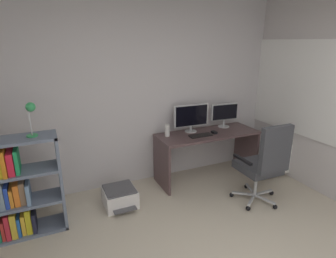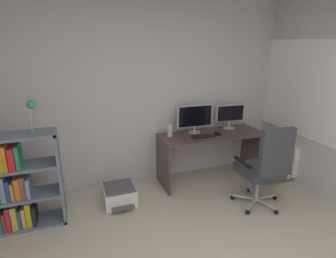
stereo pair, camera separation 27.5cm
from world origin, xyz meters
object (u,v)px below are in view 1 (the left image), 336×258
keyboard (201,135)px  printer (120,197)px  desk (207,144)px  monitor_main (191,116)px  radiator (283,159)px  office_chair (264,162)px  monitor_secondary (224,113)px  desktop_speaker (167,131)px  computer_mouse (214,132)px  bookshelf (18,191)px  desk_lamp (31,113)px

keyboard → printer: 1.41m
desk → monitor_main: (-0.21, 0.15, 0.43)m
radiator → office_chair: bearing=-151.4°
desk → monitor_main: bearing=143.6°
monitor_secondary → desktop_speaker: (-1.01, -0.05, -0.14)m
computer_mouse → radiator: 1.21m
printer → bookshelf: bearing=-175.3°
desk → printer: 1.51m
desktop_speaker → bookshelf: (-1.93, -0.41, -0.30)m
monitor_main → desktop_speaker: size_ratio=3.25×
monitor_main → computer_mouse: monitor_main is taller
keyboard → bookshelf: bearing=-174.1°
monitor_main → bookshelf: 2.43m
bookshelf → printer: bearing=4.7°
monitor_main → desktop_speaker: 0.44m
keyboard → desktop_speaker: bearing=156.8°
monitor_main → radiator: monitor_main is taller
monitor_main → monitor_secondary: 0.60m
computer_mouse → desk: bearing=133.0°
desktop_speaker → bookshelf: bookshelf is taller
monitor_secondary → computer_mouse: size_ratio=4.64×
desktop_speaker → bookshelf: size_ratio=0.15×
desk → desktop_speaker: bearing=170.4°
desktop_speaker → office_chair: bearing=-50.5°
monitor_secondary → office_chair: office_chair is taller
monitor_secondary → desktop_speaker: monitor_secondary is taller
office_chair → desktop_speaker: bearing=129.5°
bookshelf → radiator: size_ratio=1.31×
bookshelf → computer_mouse: bearing=5.0°
printer → computer_mouse: bearing=5.3°
office_chair → desk_lamp: (-2.56, 0.64, 0.76)m
computer_mouse → printer: computer_mouse is taller
radiator → desk: bearing=157.1°
monitor_secondary → printer: monitor_secondary is taller
monitor_secondary → printer: bearing=-168.8°
office_chair → printer: office_chair is taller
keyboard → printer: keyboard is taller
bookshelf → desk: bearing=6.8°
computer_mouse → desktop_speaker: (-0.68, 0.18, 0.07)m
desk_lamp → desktop_speaker: bearing=13.5°
desk → keyboard: size_ratio=4.54×
computer_mouse → monitor_secondary: bearing=35.9°
monitor_secondary → radiator: 1.16m
monitor_main → radiator: 1.61m
monitor_main → radiator: (1.32, -0.62, -0.68)m
radiator → computer_mouse: bearing=159.2°
monitor_main → desk: bearing=-36.4°
bookshelf → printer: bookshelf is taller
desk_lamp → radiator: (3.42, -0.17, -1.06)m
keyboard → bookshelf: bookshelf is taller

